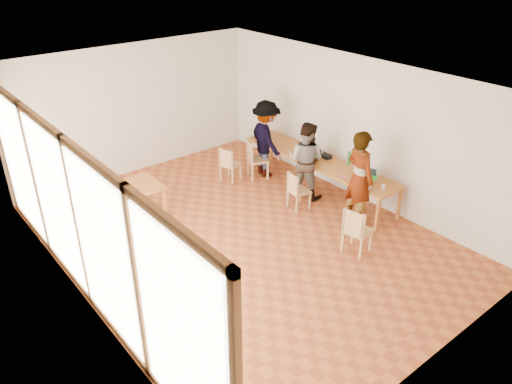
{
  "coord_description": "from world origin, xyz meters",
  "views": [
    {
      "loc": [
        -4.82,
        -6.35,
        5.15
      ],
      "look_at": [
        0.06,
        -0.36,
        1.1
      ],
      "focal_mm": 35.0,
      "sensor_mm": 36.0,
      "label": 1
    }
  ],
  "objects": [
    {
      "name": "chair_far",
      "position": [
        1.24,
        2.09,
        0.5
      ],
      "size": [
        0.48,
        0.48,
        0.44
      ],
      "rotation": [
        0.0,
        0.0,
        0.32
      ],
      "color": "tan",
      "rests_on": "ground"
    },
    {
      "name": "wall_front",
      "position": [
        0.0,
        -4.0,
        1.5
      ],
      "size": [
        6.0,
        0.1,
        3.0
      ],
      "primitive_type": "cube",
      "color": "beige",
      "rests_on": "ground"
    },
    {
      "name": "laptop_far",
      "position": [
        2.64,
        1.08,
        0.8
      ],
      "size": [
        0.27,
        0.28,
        0.2
      ],
      "rotation": [
        0.0,
        0.0,
        -0.32
      ],
      "color": "green",
      "rests_on": "communal_table"
    },
    {
      "name": "condiment_cup",
      "position": [
        2.26,
        0.72,
        0.78
      ],
      "size": [
        0.08,
        0.08,
        0.06
      ],
      "primitive_type": "cylinder",
      "color": "white",
      "rests_on": "communal_table"
    },
    {
      "name": "wall_right",
      "position": [
        3.0,
        0.0,
        1.5
      ],
      "size": [
        0.1,
        8.0,
        3.0
      ],
      "primitive_type": "cube",
      "color": "beige",
      "rests_on": "ground"
    },
    {
      "name": "chair_spare",
      "position": [
        -2.32,
        1.68,
        0.58
      ],
      "size": [
        0.61,
        0.61,
        0.5
      ],
      "rotation": [
        0.0,
        0.0,
        2.55
      ],
      "color": "tan",
      "rests_on": "ground"
    },
    {
      "name": "side_table",
      "position": [
        -1.17,
        1.87,
        0.67
      ],
      "size": [
        0.9,
        0.9,
        0.75
      ],
      "rotation": [
        0.0,
        0.0,
        -0.02
      ],
      "color": "#A65F25",
      "rests_on": "ground"
    },
    {
      "name": "laptop_mid",
      "position": [
        2.59,
        0.62,
        0.81
      ],
      "size": [
        0.26,
        0.29,
        0.22
      ],
      "rotation": [
        0.0,
        0.0,
        0.18
      ],
      "color": "green",
      "rests_on": "communal_table"
    },
    {
      "name": "clear_glass",
      "position": [
        2.45,
        -1.29,
        0.8
      ],
      "size": [
        0.07,
        0.07,
        0.09
      ],
      "primitive_type": "cylinder",
      "color": "silver",
      "rests_on": "communal_table"
    },
    {
      "name": "wall_back",
      "position": [
        0.0,
        4.0,
        1.5
      ],
      "size": [
        6.0,
        0.1,
        3.0
      ],
      "primitive_type": "cube",
      "color": "beige",
      "rests_on": "ground"
    },
    {
      "name": "communal_table",
      "position": [
        2.5,
        0.49,
        0.7
      ],
      "size": [
        0.8,
        4.0,
        0.75
      ],
      "color": "#A65F25",
      "rests_on": "ground"
    },
    {
      "name": "person_near",
      "position": [
        2.13,
        -0.95,
        0.96
      ],
      "size": [
        0.58,
        0.77,
        1.91
      ],
      "primitive_type": "imported",
      "rotation": [
        0.0,
        0.0,
        1.38
      ],
      "color": "gray",
      "rests_on": "ground"
    },
    {
      "name": "green_bottle",
      "position": [
        2.83,
        -0.08,
        0.89
      ],
      "size": [
        0.07,
        0.07,
        0.28
      ],
      "primitive_type": "cylinder",
      "color": "#19742F",
      "rests_on": "communal_table"
    },
    {
      "name": "chair_near",
      "position": [
        1.23,
        -1.69,
        0.56
      ],
      "size": [
        0.5,
        0.5,
        0.49
      ],
      "rotation": [
        0.0,
        0.0,
        0.21
      ],
      "color": "tan",
      "rests_on": "ground"
    },
    {
      "name": "pink_phone",
      "position": [
        2.27,
        -0.45,
        0.76
      ],
      "size": [
        0.05,
        0.1,
        0.01
      ],
      "primitive_type": "cube",
      "color": "#D54087",
      "rests_on": "communal_table"
    },
    {
      "name": "person_mid",
      "position": [
        2.1,
        0.48,
        0.85
      ],
      "size": [
        0.91,
        1.0,
        1.69
      ],
      "primitive_type": "imported",
      "rotation": [
        0.0,
        0.0,
        1.96
      ],
      "color": "gray",
      "rests_on": "ground"
    },
    {
      "name": "window_wall",
      "position": [
        -2.96,
        0.0,
        1.5
      ],
      "size": [
        0.1,
        8.0,
        3.0
      ],
      "primitive_type": "cube",
      "color": "white",
      "rests_on": "ground"
    },
    {
      "name": "person_far",
      "position": [
        2.14,
        1.83,
        0.9
      ],
      "size": [
        0.91,
        1.29,
        1.8
      ],
      "primitive_type": "imported",
      "rotation": [
        0.0,
        0.0,
        1.34
      ],
      "color": "gray",
      "rests_on": "ground"
    },
    {
      "name": "yellow_mug",
      "position": [
        2.4,
        2.3,
        0.8
      ],
      "size": [
        0.14,
        0.14,
        0.09
      ],
      "primitive_type": "imported",
      "rotation": [
        0.0,
        0.0,
        0.29
      ],
      "color": "#EBA20E",
      "rests_on": "communal_table"
    },
    {
      "name": "ground",
      "position": [
        0.0,
        0.0,
        0.0
      ],
      "size": [
        8.0,
        8.0,
        0.0
      ],
      "primitive_type": "plane",
      "color": "#AE5B2A",
      "rests_on": "ground"
    },
    {
      "name": "chair_empty",
      "position": [
        1.81,
        1.88,
        0.57
      ],
      "size": [
        0.57,
        0.57,
        0.49
      ],
      "rotation": [
        0.0,
        0.0,
        -0.41
      ],
      "color": "tan",
      "rests_on": "ground"
    },
    {
      "name": "ceiling",
      "position": [
        0.0,
        0.0,
        3.02
      ],
      "size": [
        6.0,
        8.0,
        0.04
      ],
      "primitive_type": "cube",
      "color": "white",
      "rests_on": "wall_back"
    },
    {
      "name": "laptop_near",
      "position": [
        2.67,
        -0.81,
        0.81
      ],
      "size": [
        0.29,
        0.31,
        0.22
      ],
      "rotation": [
        0.0,
        0.0,
        0.32
      ],
      "color": "green",
      "rests_on": "communal_table"
    },
    {
      "name": "chair_mid",
      "position": [
        1.54,
        0.17,
        0.5
      ],
      "size": [
        0.43,
        0.43,
        0.44
      ],
      "rotation": [
        0.0,
        0.0,
        -0.14
      ],
      "color": "tan",
      "rests_on": "ground"
    },
    {
      "name": "black_pouch",
      "position": [
        2.68,
        0.45,
        0.8
      ],
      "size": [
        0.16,
        0.26,
        0.09
      ],
      "primitive_type": "cube",
      "color": "black",
      "rests_on": "communal_table"
    }
  ]
}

